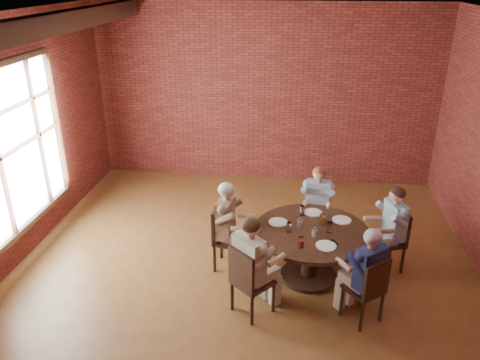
# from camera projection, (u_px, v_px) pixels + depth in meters

# --- Properties ---
(floor) EXTENTS (7.00, 7.00, 0.00)m
(floor) POSITION_uv_depth(u_px,v_px,m) (243.00, 279.00, 6.44)
(floor) COLOR brown
(floor) RESTS_ON ground
(ceiling) EXTENTS (7.00, 7.00, 0.00)m
(ceiling) POSITION_uv_depth(u_px,v_px,m) (243.00, 19.00, 5.05)
(ceiling) COLOR silver
(ceiling) RESTS_ON wall_back
(wall_back) EXTENTS (7.00, 0.00, 7.00)m
(wall_back) POSITION_uv_depth(u_px,v_px,m) (264.00, 96.00, 8.91)
(wall_back) COLOR maroon
(wall_back) RESTS_ON ground
(ceiling_beam) EXTENTS (0.22, 6.90, 0.26)m
(ceiling_beam) POSITION_uv_depth(u_px,v_px,m) (32.00, 28.00, 5.37)
(ceiling_beam) COLOR black
(ceiling_beam) RESTS_ON ceiling
(window) EXTENTS (0.10, 2.16, 2.36)m
(window) POSITION_uv_depth(u_px,v_px,m) (19.00, 146.00, 6.48)
(window) COLOR white
(window) RESTS_ON wall_left
(dining_table) EXTENTS (1.53, 1.53, 0.75)m
(dining_table) POSITION_uv_depth(u_px,v_px,m) (311.00, 244.00, 6.25)
(dining_table) COLOR black
(dining_table) RESTS_ON floor
(chair_a) EXTENTS (0.49, 0.49, 0.89)m
(chair_a) POSITION_uv_depth(u_px,v_px,m) (393.00, 237.00, 6.49)
(chair_a) COLOR black
(chair_a) RESTS_ON floor
(diner_a) EXTENTS (0.72, 0.65, 1.26)m
(diner_a) POSITION_uv_depth(u_px,v_px,m) (390.00, 229.00, 6.42)
(diner_a) COLOR teal
(diner_a) RESTS_ON floor
(chair_b) EXTENTS (0.42, 0.42, 0.88)m
(chair_b) POSITION_uv_depth(u_px,v_px,m) (317.00, 212.00, 7.18)
(chair_b) COLOR black
(chair_b) RESTS_ON floor
(diner_b) EXTENTS (0.53, 0.62, 1.24)m
(diner_b) POSITION_uv_depth(u_px,v_px,m) (317.00, 206.00, 7.06)
(diner_b) COLOR #8A9DAF
(diner_b) RESTS_ON floor
(chair_c) EXTENTS (0.46, 0.46, 0.92)m
(chair_c) POSITION_uv_depth(u_px,v_px,m) (224.00, 235.00, 6.53)
(chair_c) COLOR black
(chair_c) RESTS_ON floor
(diner_c) EXTENTS (0.68, 0.58, 1.30)m
(diner_c) POSITION_uv_depth(u_px,v_px,m) (230.00, 226.00, 6.45)
(diner_c) COLOR brown
(diner_c) RESTS_ON floor
(chair_d) EXTENTS (0.59, 0.59, 0.93)m
(chair_d) POSITION_uv_depth(u_px,v_px,m) (248.00, 279.00, 5.58)
(chair_d) COLOR black
(chair_d) RESTS_ON floor
(diner_d) EXTENTS (0.82, 0.83, 1.32)m
(diner_d) POSITION_uv_depth(u_px,v_px,m) (253.00, 266.00, 5.57)
(diner_d) COLOR #C1A797
(diner_d) RESTS_ON floor
(chair_e) EXTENTS (0.54, 0.54, 0.89)m
(chair_e) POSITION_uv_depth(u_px,v_px,m) (369.00, 288.00, 5.45)
(chair_e) COLOR black
(chair_e) RESTS_ON floor
(diner_e) EXTENTS (0.74, 0.76, 1.25)m
(diner_e) POSITION_uv_depth(u_px,v_px,m) (365.00, 275.00, 5.46)
(diner_e) COLOR navy
(diner_e) RESTS_ON floor
(plate_a) EXTENTS (0.26, 0.26, 0.01)m
(plate_a) POSITION_uv_depth(u_px,v_px,m) (342.00, 220.00, 6.39)
(plate_a) COLOR white
(plate_a) RESTS_ON dining_table
(plate_b) EXTENTS (0.26, 0.26, 0.01)m
(plate_b) POSITION_uv_depth(u_px,v_px,m) (313.00, 213.00, 6.59)
(plate_b) COLOR white
(plate_b) RESTS_ON dining_table
(plate_c) EXTENTS (0.26, 0.26, 0.01)m
(plate_c) POSITION_uv_depth(u_px,v_px,m) (278.00, 222.00, 6.34)
(plate_c) COLOR white
(plate_c) RESTS_ON dining_table
(plate_d) EXTENTS (0.26, 0.26, 0.01)m
(plate_d) POSITION_uv_depth(u_px,v_px,m) (326.00, 246.00, 5.79)
(plate_d) COLOR white
(plate_d) RESTS_ON dining_table
(glass_a) EXTENTS (0.07, 0.07, 0.14)m
(glass_a) POSITION_uv_depth(u_px,v_px,m) (329.00, 227.00, 6.09)
(glass_a) COLOR white
(glass_a) RESTS_ON dining_table
(glass_b) EXTENTS (0.07, 0.07, 0.14)m
(glass_b) POSITION_uv_depth(u_px,v_px,m) (322.00, 219.00, 6.29)
(glass_b) COLOR white
(glass_b) RESTS_ON dining_table
(glass_c) EXTENTS (0.07, 0.07, 0.14)m
(glass_c) POSITION_uv_depth(u_px,v_px,m) (302.00, 210.00, 6.51)
(glass_c) COLOR white
(glass_c) RESTS_ON dining_table
(glass_d) EXTENTS (0.07, 0.07, 0.14)m
(glass_d) POSITION_uv_depth(u_px,v_px,m) (300.00, 222.00, 6.21)
(glass_d) COLOR white
(glass_d) RESTS_ON dining_table
(glass_e) EXTENTS (0.07, 0.07, 0.14)m
(glass_e) POSITION_uv_depth(u_px,v_px,m) (289.00, 227.00, 6.08)
(glass_e) COLOR white
(glass_e) RESTS_ON dining_table
(glass_f) EXTENTS (0.07, 0.07, 0.14)m
(glass_f) POSITION_uv_depth(u_px,v_px,m) (301.00, 242.00, 5.75)
(glass_f) COLOR white
(glass_f) RESTS_ON dining_table
(glass_g) EXTENTS (0.07, 0.07, 0.14)m
(glass_g) POSITION_uv_depth(u_px,v_px,m) (314.00, 232.00, 5.99)
(glass_g) COLOR white
(glass_g) RESTS_ON dining_table
(smartphone) EXTENTS (0.11, 0.14, 0.01)m
(smartphone) POSITION_uv_depth(u_px,v_px,m) (334.00, 243.00, 5.87)
(smartphone) COLOR black
(smartphone) RESTS_ON dining_table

